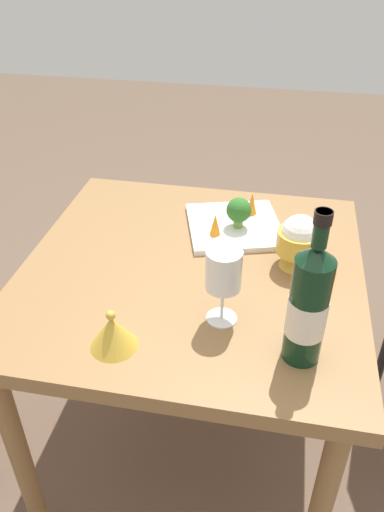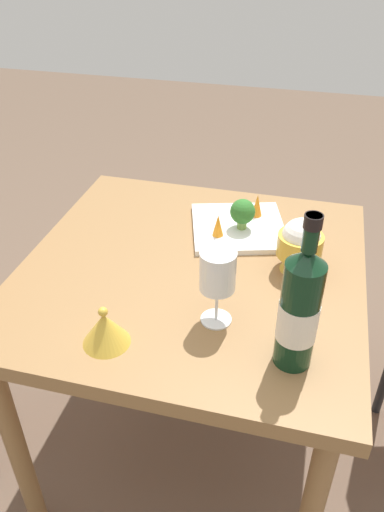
# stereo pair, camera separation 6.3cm
# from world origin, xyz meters

# --- Properties ---
(ground_plane) EXTENTS (8.00, 8.00, 0.00)m
(ground_plane) POSITION_xyz_m (0.00, 0.00, 0.00)
(ground_plane) COLOR brown
(dining_table) EXTENTS (0.84, 0.84, 0.73)m
(dining_table) POSITION_xyz_m (0.00, 0.00, 0.64)
(dining_table) COLOR olive
(dining_table) RESTS_ON ground_plane
(wine_bottle) EXTENTS (0.08, 0.08, 0.33)m
(wine_bottle) POSITION_xyz_m (0.26, 0.27, 0.86)
(wine_bottle) COLOR black
(wine_bottle) RESTS_ON dining_table
(wine_glass) EXTENTS (0.08, 0.08, 0.18)m
(wine_glass) POSITION_xyz_m (0.18, 0.10, 0.86)
(wine_glass) COLOR white
(wine_glass) RESTS_ON dining_table
(rice_bowl) EXTENTS (0.11, 0.11, 0.14)m
(rice_bowl) POSITION_xyz_m (-0.05, 0.26, 0.81)
(rice_bowl) COLOR gold
(rice_bowl) RESTS_ON dining_table
(rice_bowl_lid) EXTENTS (0.10, 0.10, 0.09)m
(rice_bowl_lid) POSITION_xyz_m (0.30, -0.10, 0.77)
(rice_bowl_lid) COLOR gold
(rice_bowl_lid) RESTS_ON dining_table
(serving_plate) EXTENTS (0.31, 0.31, 0.02)m
(serving_plate) POSITION_xyz_m (-0.20, 0.08, 0.74)
(serving_plate) COLOR white
(serving_plate) RESTS_ON dining_table
(broccoli_floret) EXTENTS (0.07, 0.07, 0.09)m
(broccoli_floret) POSITION_xyz_m (-0.18, 0.09, 0.80)
(broccoli_floret) COLOR #729E4C
(broccoli_floret) RESTS_ON serving_plate
(carrot_garnish_left) EXTENTS (0.03, 0.03, 0.06)m
(carrot_garnish_left) POSITION_xyz_m (-0.26, 0.12, 0.78)
(carrot_garnish_left) COLOR orange
(carrot_garnish_left) RESTS_ON serving_plate
(carrot_garnish_right) EXTENTS (0.03, 0.03, 0.06)m
(carrot_garnish_right) POSITION_xyz_m (-0.13, 0.04, 0.78)
(carrot_garnish_right) COLOR orange
(carrot_garnish_right) RESTS_ON serving_plate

